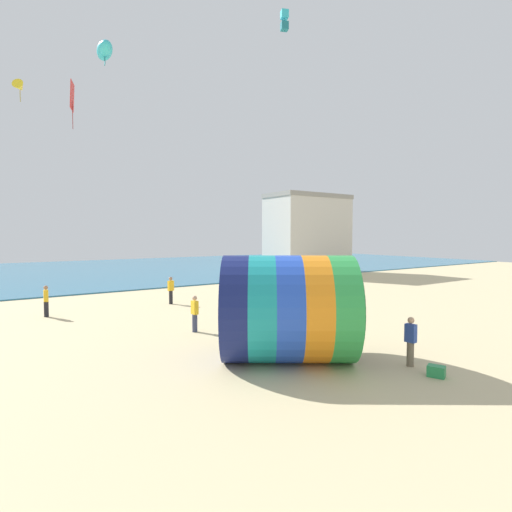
{
  "coord_description": "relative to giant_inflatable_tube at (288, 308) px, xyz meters",
  "views": [
    {
      "loc": [
        -10.02,
        -10.7,
        4.54
      ],
      "look_at": [
        -1.13,
        2.31,
        3.68
      ],
      "focal_mm": 28.0,
      "sensor_mm": 36.0,
      "label": 1
    }
  ],
  "objects": [
    {
      "name": "bystander_near_water",
      "position": [
        -6.19,
        13.43,
        -1.0
      ],
      "size": [
        0.24,
        0.37,
        1.73
      ],
      "color": "black",
      "rests_on": "ground"
    },
    {
      "name": "sea",
      "position": [
        1.11,
        40.82,
        -1.84
      ],
      "size": [
        120.0,
        40.0,
        0.1
      ],
      "primitive_type": "cube",
      "color": "teal",
      "rests_on": "ground"
    },
    {
      "name": "kite_cyan_box",
      "position": [
        7.73,
        10.07,
        16.57
      ],
      "size": [
        0.61,
        0.61,
        1.33
      ],
      "color": "#2DB2C6"
    },
    {
      "name": "kite_cyan_parafoil",
      "position": [
        -5.3,
        3.48,
        8.92
      ],
      "size": [
        0.71,
        1.45,
        0.7
      ],
      "color": "#2DB2C6"
    },
    {
      "name": "bystander_mid_beach",
      "position": [
        -0.92,
        5.75,
        -1.03
      ],
      "size": [
        0.24,
        0.37,
        1.7
      ],
      "color": "#383D56",
      "rests_on": "ground"
    },
    {
      "name": "kite_handler",
      "position": [
        3.1,
        -2.84,
        -1.02
      ],
      "size": [
        0.25,
        0.38,
        1.71
      ],
      "color": "#726651",
      "rests_on": "ground"
    },
    {
      "name": "ground_plane",
      "position": [
        1.11,
        -0.3,
        -1.89
      ],
      "size": [
        120.0,
        120.0,
        0.0
      ],
      "primitive_type": "plane",
      "color": "#CCBA8C"
    },
    {
      "name": "bystander_far_left",
      "position": [
        1.04,
        13.4,
        -0.98
      ],
      "size": [
        0.39,
        0.28,
        1.78
      ],
      "color": "black",
      "rests_on": "ground"
    },
    {
      "name": "giant_inflatable_tube",
      "position": [
        0.0,
        0.0,
        0.0
      ],
      "size": [
        5.92,
        5.73,
        3.79
      ],
      "color": "navy",
      "rests_on": "ground"
    },
    {
      "name": "promenade_building",
      "position": [
        22.25,
        23.94,
        2.68
      ],
      "size": [
        9.56,
        5.26,
        9.13
      ],
      "color": "beige",
      "rests_on": "ground"
    },
    {
      "name": "cooler_box",
      "position": [
        2.87,
        -3.94,
        -1.71
      ],
      "size": [
        0.52,
        0.62,
        0.36
      ],
      "primitive_type": "cube",
      "rotation": [
        0.0,
        0.0,
        1.94
      ],
      "color": "#268C4C",
      "rests_on": "ground"
    },
    {
      "name": "kite_yellow_delta",
      "position": [
        -7.12,
        13.35,
        10.28
      ],
      "size": [
        0.82,
        0.89,
        1.11
      ],
      "color": "yellow"
    },
    {
      "name": "kite_red_diamond",
      "position": [
        -4.72,
        12.8,
        10.1
      ],
      "size": [
        0.43,
        1.0,
        2.51
      ],
      "color": "red"
    }
  ]
}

